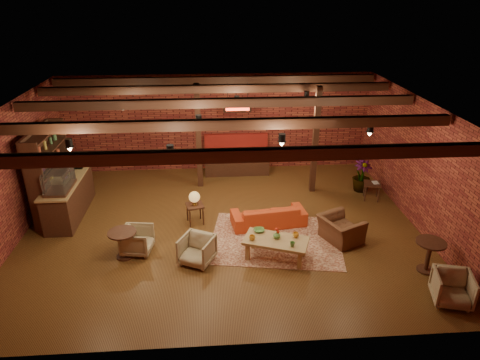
{
  "coord_description": "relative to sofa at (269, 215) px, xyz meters",
  "views": [
    {
      "loc": [
        -0.23,
        -9.6,
        5.72
      ],
      "look_at": [
        0.47,
        0.2,
        1.24
      ],
      "focal_mm": 32.0,
      "sensor_mm": 36.0,
      "label": 1
    }
  ],
  "objects": [
    {
      "name": "wall_back",
      "position": [
        -1.21,
        3.93,
        1.32
      ],
      "size": [
        10.0,
        0.02,
        3.2
      ],
      "primitive_type": "cube",
      "color": "maroon",
      "rests_on": "ground"
    },
    {
      "name": "side_table_lamp",
      "position": [
        -1.91,
        0.22,
        0.41
      ],
      "size": [
        0.52,
        0.52,
        0.91
      ],
      "rotation": [
        0.0,
        0.0,
        0.24
      ],
      "color": "#321A10",
      "rests_on": "floor"
    },
    {
      "name": "post_left",
      "position": [
        -1.81,
        2.53,
        1.32
      ],
      "size": [
        0.16,
        0.16,
        3.2
      ],
      "primitive_type": "cube",
      "color": "#321A10",
      "rests_on": "ground"
    },
    {
      "name": "wall_front",
      "position": [
        -1.21,
        -4.07,
        1.32
      ],
      "size": [
        10.0,
        0.02,
        3.2
      ],
      "primitive_type": "cube",
      "color": "maroon",
      "rests_on": "ground"
    },
    {
      "name": "armchair_far",
      "position": [
        3.19,
        -3.26,
        0.08
      ],
      "size": [
        0.84,
        0.81,
        0.72
      ],
      "primitive_type": "imported",
      "rotation": [
        0.0,
        0.0,
        -0.26
      ],
      "color": "beige",
      "rests_on": "floor"
    },
    {
      "name": "coffee_table",
      "position": [
        -0.05,
        -1.51,
        0.16
      ],
      "size": [
        1.59,
        1.17,
        0.74
      ],
      "rotation": [
        0.0,
        0.0,
        -0.36
      ],
      "color": "olive",
      "rests_on": "floor"
    },
    {
      "name": "round_table_right",
      "position": [
        3.19,
        -2.24,
        0.22
      ],
      "size": [
        0.63,
        0.63,
        0.74
      ],
      "color": "#321A10",
      "rests_on": "floor"
    },
    {
      "name": "armchair_right",
      "position": [
        1.64,
        -0.9,
        0.14
      ],
      "size": [
        0.97,
        1.14,
        0.84
      ],
      "primitive_type": "imported",
      "rotation": [
        0.0,
        0.0,
        2.01
      ],
      "color": "brown",
      "rests_on": "floor"
    },
    {
      "name": "plant_counter",
      "position": [
        -5.21,
        1.13,
        0.94
      ],
      "size": [
        0.35,
        0.39,
        0.3
      ],
      "primitive_type": "imported",
      "color": "#337F33",
      "rests_on": "service_counter"
    },
    {
      "name": "ceiling_spotlights",
      "position": [
        -1.21,
        -0.07,
        2.58
      ],
      "size": [
        6.4,
        4.4,
        0.28
      ],
      "primitive_type": null,
      "color": "black",
      "rests_on": "ceiling"
    },
    {
      "name": "ceiling_pipe",
      "position": [
        -1.21,
        1.53,
        2.57
      ],
      "size": [
        9.6,
        0.12,
        0.12
      ],
      "primitive_type": "cylinder",
      "rotation": [
        0.0,
        1.57,
        0.0
      ],
      "color": "black",
      "rests_on": "ceiling"
    },
    {
      "name": "rug",
      "position": [
        0.08,
        -0.75,
        -0.27
      ],
      "size": [
        3.48,
        2.87,
        0.01
      ],
      "primitive_type": "cube",
      "rotation": [
        0.0,
        0.0,
        -0.16
      ],
      "color": "maroon",
      "rests_on": "floor"
    },
    {
      "name": "side_table_book",
      "position": [
        3.19,
        1.24,
        0.19
      ],
      "size": [
        0.56,
        0.56,
        0.53
      ],
      "rotation": [
        0.0,
        0.0,
        -0.25
      ],
      "color": "#321A10",
      "rests_on": "floor"
    },
    {
      "name": "shelving_hutch",
      "position": [
        -5.71,
        1.03,
        0.92
      ],
      "size": [
        0.52,
        2.0,
        2.4
      ],
      "primitive_type": null,
      "color": "#321A10",
      "rests_on": "ground"
    },
    {
      "name": "sofa",
      "position": [
        0.0,
        0.0,
        0.0
      ],
      "size": [
        2.0,
        1.0,
        0.56
      ],
      "primitive_type": "imported",
      "rotation": [
        0.0,
        0.0,
        3.28
      ],
      "color": "#C03C1A",
      "rests_on": "floor"
    },
    {
      "name": "armchair_a",
      "position": [
        -3.23,
        -1.04,
        0.06
      ],
      "size": [
        0.71,
        0.75,
        0.69
      ],
      "primitive_type": "imported",
      "rotation": [
        0.0,
        0.0,
        1.43
      ],
      "color": "beige",
      "rests_on": "floor"
    },
    {
      "name": "service_counter",
      "position": [
        -5.31,
        0.93,
        0.52
      ],
      "size": [
        0.8,
        2.5,
        1.6
      ],
      "primitive_type": null,
      "color": "#321A10",
      "rests_on": "ground"
    },
    {
      "name": "armchair_b",
      "position": [
        -1.83,
        -1.56,
        0.08
      ],
      "size": [
        0.9,
        0.88,
        0.71
      ],
      "primitive_type": "imported",
      "rotation": [
        0.0,
        0.0,
        -0.46
      ],
      "color": "beige",
      "rests_on": "floor"
    },
    {
      "name": "wall_left",
      "position": [
        -6.21,
        -0.07,
        1.32
      ],
      "size": [
        0.02,
        8.0,
        3.2
      ],
      "primitive_type": "cube",
      "color": "maroon",
      "rests_on": "ground"
    },
    {
      "name": "plant_tall",
      "position": [
        3.07,
        1.83,
        1.19
      ],
      "size": [
        2.04,
        2.04,
        2.94
      ],
      "primitive_type": "imported",
      "rotation": [
        0.0,
        0.0,
        0.28
      ],
      "color": "#4C7F4C",
      "rests_on": "floor"
    },
    {
      "name": "post_right",
      "position": [
        1.59,
        1.93,
        1.32
      ],
      "size": [
        0.16,
        0.16,
        3.2
      ],
      "primitive_type": "cube",
      "color": "#321A10",
      "rests_on": "ground"
    },
    {
      "name": "service_sign",
      "position": [
        -0.61,
        3.03,
        2.07
      ],
      "size": [
        0.86,
        0.06,
        0.3
      ],
      "primitive_type": "cube",
      "color": "red",
      "rests_on": "ceiling"
    },
    {
      "name": "banquette",
      "position": [
        -0.61,
        3.48,
        0.22
      ],
      "size": [
        2.1,
        0.7,
        1.0
      ],
      "primitive_type": null,
      "color": "maroon",
      "rests_on": "ground"
    },
    {
      "name": "ceiling_beams",
      "position": [
        -1.21,
        -0.07,
        2.8
      ],
      "size": [
        9.8,
        6.4,
        0.22
      ],
      "primitive_type": null,
      "color": "#321A10",
      "rests_on": "ceiling"
    },
    {
      "name": "wall_right",
      "position": [
        3.79,
        -0.07,
        1.32
      ],
      "size": [
        0.02,
        8.0,
        3.2
      ],
      "primitive_type": "cube",
      "color": "maroon",
      "rests_on": "ground"
    },
    {
      "name": "floor",
      "position": [
        -1.21,
        -0.07,
        -0.28
      ],
      "size": [
        10.0,
        10.0,
        0.0
      ],
      "primitive_type": "plane",
      "color": "#3A200E",
      "rests_on": "ground"
    },
    {
      "name": "round_table_left",
      "position": [
        -3.5,
        -1.24,
        0.18
      ],
      "size": [
        0.64,
        0.64,
        0.67
      ],
      "color": "#321A10",
      "rests_on": "floor"
    },
    {
      "name": "ceiling",
      "position": [
        -1.21,
        -0.07,
        2.92
      ],
      "size": [
        10.0,
        8.0,
        0.02
      ],
      "primitive_type": "cube",
      "color": "black",
      "rests_on": "wall_back"
    }
  ]
}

